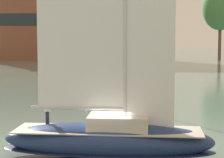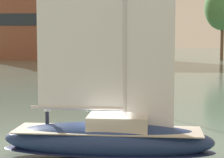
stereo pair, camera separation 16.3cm
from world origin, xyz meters
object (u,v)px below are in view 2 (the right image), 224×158
tree_shore_left (223,8)px  sailboat_moored_mid_channel (80,74)px  sailboat_main (108,136)px  sailboat_moored_far_slip (123,98)px

tree_shore_left → sailboat_moored_mid_channel: size_ratio=2.05×
sailboat_main → sailboat_moored_mid_channel: size_ratio=1.66×
sailboat_moored_mid_channel → tree_shore_left: bearing=59.6°
sailboat_moored_mid_channel → sailboat_moored_far_slip: size_ratio=1.00×
sailboat_main → tree_shore_left: bearing=76.8°
sailboat_main → sailboat_moored_far_slip: bearing=90.5°
sailboat_moored_far_slip → sailboat_moored_mid_channel: bearing=107.4°
sailboat_main → sailboat_moored_mid_channel: 43.16m
sailboat_moored_far_slip → tree_shore_left: bearing=73.8°
sailboat_moored_far_slip → sailboat_main: bearing=-89.5°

